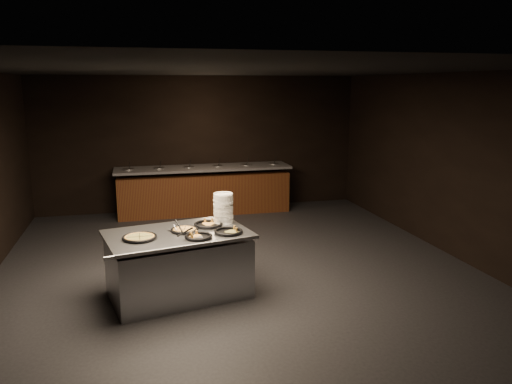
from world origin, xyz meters
TOP-DOWN VIEW (x-y plane):
  - room at (0.00, 0.00)m, footprint 7.02×8.02m
  - salad_bar at (0.00, 3.56)m, footprint 3.70×0.83m
  - serving_counter at (-0.93, -0.66)m, footprint 1.98×1.50m
  - plate_stack at (-0.27, -0.33)m, footprint 0.27×0.27m
  - pan_veggie_whole at (-1.40, -0.81)m, footprint 0.43×0.43m
  - pan_cheese_whole at (-0.83, -0.62)m, footprint 0.36×0.36m
  - pan_cheese_slices_a at (-0.49, -0.43)m, footprint 0.39×0.39m
  - pan_cheese_slices_b at (-0.69, -0.95)m, footprint 0.34×0.34m
  - pan_veggie_slices at (-0.29, -0.82)m, footprint 0.37×0.37m
  - server_left at (-0.93, -0.66)m, footprint 0.19×0.31m
  - server_right at (-0.81, -0.98)m, footprint 0.31×0.09m

SIDE VIEW (x-z plane):
  - serving_counter at x=-0.93m, z-range -0.02..0.84m
  - salad_bar at x=0.00m, z-range -0.15..1.03m
  - pan_cheese_slices_a at x=-0.49m, z-range 0.85..0.89m
  - pan_veggie_slices at x=-0.29m, z-range 0.85..0.89m
  - pan_cheese_slices_b at x=-0.69m, z-range 0.85..0.89m
  - pan_cheese_whole at x=-0.83m, z-range 0.85..0.89m
  - pan_veggie_whole at x=-1.40m, z-range 0.85..0.89m
  - server_right at x=-0.81m, z-range 0.85..1.00m
  - server_left at x=-0.93m, z-range 0.85..1.01m
  - plate_stack at x=-0.27m, z-range 0.85..1.26m
  - room at x=0.00m, z-range -0.01..2.91m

